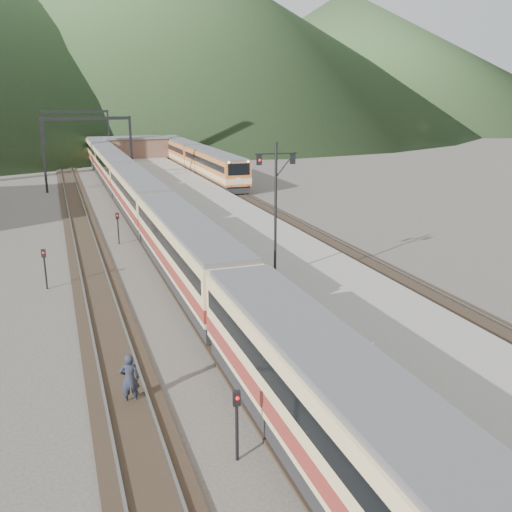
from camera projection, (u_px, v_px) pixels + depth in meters
name	position (u px, v px, depth m)	size (l,w,h in m)	color
track_main	(137.00, 214.00, 50.89)	(2.60, 200.00, 0.23)	black
track_far	(78.00, 218.00, 49.28)	(2.60, 200.00, 0.23)	black
track_second	(258.00, 206.00, 54.59)	(2.60, 200.00, 0.23)	black
platform	(203.00, 209.00, 50.77)	(8.00, 100.00, 1.00)	gray
gantry_near	(87.00, 139.00, 62.04)	(9.55, 0.25, 8.00)	black
gantry_far	(76.00, 127.00, 84.68)	(9.55, 0.25, 8.00)	black
station_shed	(137.00, 147.00, 86.42)	(9.40, 4.40, 3.10)	brown
hill_b	(138.00, 21.00, 222.30)	(220.00, 220.00, 75.00)	#2B4C25
hill_c	(344.00, 56.00, 233.38)	(160.00, 160.00, 50.00)	#2B4C25
main_train	(138.00, 196.00, 49.10)	(2.71, 93.14, 3.31)	beige
second_train	(195.00, 158.00, 76.94)	(2.85, 38.78, 3.47)	#C86E31
signal_mast	(276.00, 196.00, 29.55)	(2.20, 0.32, 7.10)	black
short_signal_a	(237.00, 416.00, 16.49)	(0.24, 0.19, 2.27)	black
short_signal_b	(118.00, 224.00, 40.59)	(0.24, 0.19, 2.27)	black
short_signal_c	(45.00, 264.00, 31.21)	(0.24, 0.19, 2.27)	black
worker	(130.00, 379.00, 19.74)	(0.68, 0.45, 1.87)	#202432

